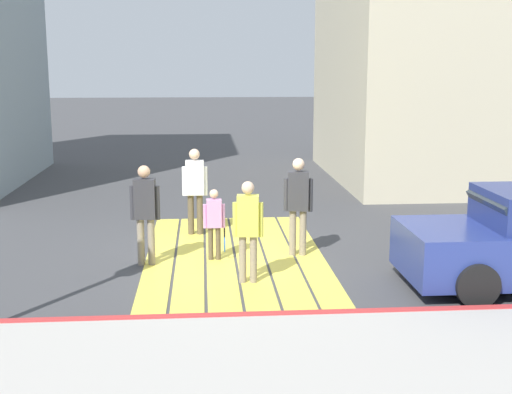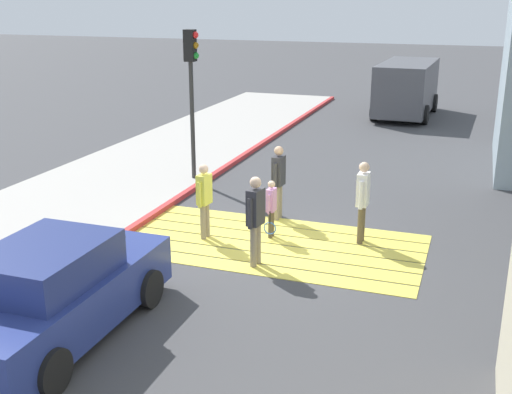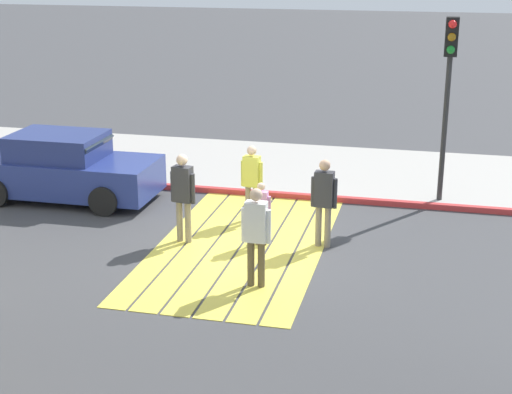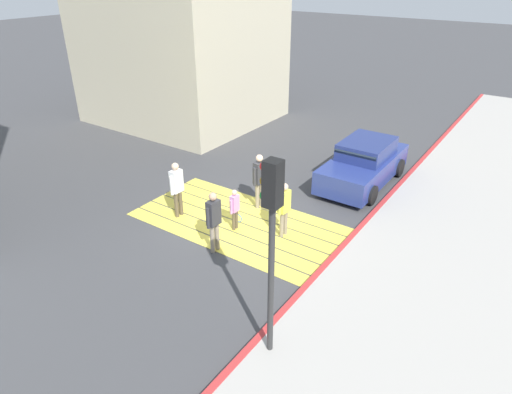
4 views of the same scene
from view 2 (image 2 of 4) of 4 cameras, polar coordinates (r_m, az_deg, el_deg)
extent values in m
plane|color=#424244|center=(13.69, 1.49, -4.26)|extent=(120.00, 120.00, 0.00)
cube|color=#EAD64C|center=(12.49, -0.48, -6.46)|extent=(6.40, 0.50, 0.01)
cube|color=#EAD64C|center=(12.96, 0.36, -5.52)|extent=(6.40, 0.50, 0.01)
cube|color=#EAD64C|center=(13.44, 1.12, -4.65)|extent=(6.40, 0.50, 0.01)
cube|color=#EAD64C|center=(13.93, 1.84, -3.84)|extent=(6.40, 0.50, 0.01)
cube|color=#EAD64C|center=(14.42, 2.50, -3.08)|extent=(6.40, 0.50, 0.01)
cube|color=#EAD64C|center=(14.91, 3.12, -2.37)|extent=(6.40, 0.50, 0.01)
cube|color=#ADA8A0|center=(16.17, -17.74, -1.39)|extent=(4.80, 40.00, 0.12)
cube|color=#BC3333|center=(14.92, -10.48, -2.40)|extent=(0.16, 40.00, 0.13)
cube|color=navy|center=(10.45, -17.52, -8.88)|extent=(1.81, 4.31, 0.80)
cube|color=navy|center=(10.06, -18.38, -5.75)|extent=(1.54, 2.07, 0.60)
cube|color=#1E2833|center=(10.76, -15.38, -4.26)|extent=(1.48, 0.33, 0.49)
cylinder|color=black|center=(11.10, -9.58, -8.12)|extent=(0.22, 0.66, 0.66)
cylinder|color=black|center=(12.00, -17.02, -6.64)|extent=(0.22, 0.66, 0.66)
cylinder|color=black|center=(9.18, -17.88, -14.73)|extent=(0.22, 0.66, 0.66)
cube|color=#4C4C51|center=(28.84, 13.40, 9.64)|extent=(2.28, 5.27, 2.10)
cube|color=#19232D|center=(26.28, 12.61, 9.76)|extent=(1.89, 0.12, 0.70)
cylinder|color=black|center=(27.58, 10.59, 7.57)|extent=(0.29, 0.81, 0.80)
cylinder|color=black|center=(27.27, 14.94, 7.16)|extent=(0.29, 0.81, 0.80)
cylinder|color=black|center=(30.71, 11.78, 8.51)|extent=(0.29, 0.81, 0.80)
cylinder|color=black|center=(30.43, 15.70, 8.15)|extent=(0.29, 0.81, 0.80)
cylinder|color=#2D2D2D|center=(17.89, -5.74, 6.61)|extent=(0.12, 0.12, 3.40)
cube|color=black|center=(17.61, -5.95, 13.39)|extent=(0.28, 0.28, 0.84)
sphere|color=#FF2323|center=(17.52, -5.49, 14.30)|extent=(0.18, 0.18, 0.18)
sphere|color=#956310|center=(17.54, -5.47, 13.42)|extent=(0.18, 0.18, 0.18)
sphere|color=#188429|center=(17.56, -5.44, 12.55)|extent=(0.18, 0.18, 0.18)
cylinder|color=brown|center=(13.90, 9.52, -2.28)|extent=(0.13, 0.13, 0.85)
cylinder|color=brown|center=(13.73, 9.37, -2.53)|extent=(0.13, 0.13, 0.85)
cube|color=white|center=(13.57, 9.61, 0.69)|extent=(0.23, 0.37, 0.71)
sphere|color=beige|center=(13.44, 9.71, 2.66)|extent=(0.22, 0.22, 0.22)
cylinder|color=white|center=(13.79, 9.76, 0.65)|extent=(0.09, 0.09, 0.60)
cylinder|color=white|center=(13.39, 9.42, 0.14)|extent=(0.09, 0.09, 0.60)
cylinder|color=gray|center=(12.57, 0.16, -4.19)|extent=(0.13, 0.13, 0.86)
cylinder|color=gray|center=(12.42, -0.24, -4.48)|extent=(0.13, 0.13, 0.86)
cube|color=#333338|center=(12.22, -0.04, -0.89)|extent=(0.29, 0.41, 0.72)
sphere|color=beige|center=(12.07, -0.04, 1.31)|extent=(0.22, 0.22, 0.22)
cylinder|color=#333338|center=(12.43, 0.43, -0.92)|extent=(0.09, 0.09, 0.61)
cylinder|color=#333338|center=(12.06, -0.53, -1.51)|extent=(0.09, 0.09, 0.61)
cylinder|color=gray|center=(14.00, -4.43, -2.06)|extent=(0.12, 0.12, 0.79)
cylinder|color=gray|center=(13.86, -4.79, -2.27)|extent=(0.12, 0.12, 0.79)
cube|color=#D8D84C|center=(13.70, -4.68, 0.69)|extent=(0.25, 0.37, 0.66)
sphere|color=beige|center=(13.58, -4.73, 2.52)|extent=(0.20, 0.20, 0.20)
cylinder|color=#D8D84C|center=(13.89, -4.25, 0.65)|extent=(0.09, 0.09, 0.56)
cylinder|color=#D8D84C|center=(13.56, -5.11, 0.20)|extent=(0.09, 0.09, 0.56)
cylinder|color=gray|center=(15.15, 2.14, -0.36)|extent=(0.13, 0.13, 0.84)
cylinder|color=gray|center=(14.98, 1.89, -0.57)|extent=(0.13, 0.13, 0.84)
cube|color=#333338|center=(14.84, 2.04, 2.37)|extent=(0.25, 0.38, 0.70)
sphere|color=tan|center=(14.72, 2.07, 4.17)|extent=(0.22, 0.22, 0.22)
cylinder|color=#333338|center=(15.06, 2.33, 2.31)|extent=(0.09, 0.09, 0.60)
cylinder|color=#333338|center=(14.67, 1.75, 1.90)|extent=(0.09, 0.09, 0.60)
cylinder|color=brown|center=(14.02, 1.46, -2.37)|extent=(0.09, 0.09, 0.61)
cylinder|color=brown|center=(13.90, 1.29, -2.55)|extent=(0.09, 0.09, 0.61)
cube|color=#D18CC6|center=(13.77, 1.39, -0.26)|extent=(0.17, 0.27, 0.51)
sphere|color=beige|center=(13.67, 1.40, 1.15)|extent=(0.16, 0.16, 0.16)
cylinder|color=#D18CC6|center=(13.94, 1.60, -0.27)|extent=(0.07, 0.07, 0.43)
cylinder|color=#D18CC6|center=(13.64, 1.18, -0.67)|extent=(0.07, 0.07, 0.43)
cylinder|color=black|center=(13.71, 1.26, -1.87)|extent=(0.03, 0.03, 0.28)
torus|color=blue|center=(13.79, 1.26, -2.83)|extent=(0.28, 0.03, 0.28)
camera|label=1|loc=(20.51, -32.84, 10.49)|focal=48.11mm
camera|label=3|loc=(18.54, 53.43, 12.53)|focal=54.02mm
camera|label=4|loc=(24.21, -8.28, 22.10)|focal=31.39mm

